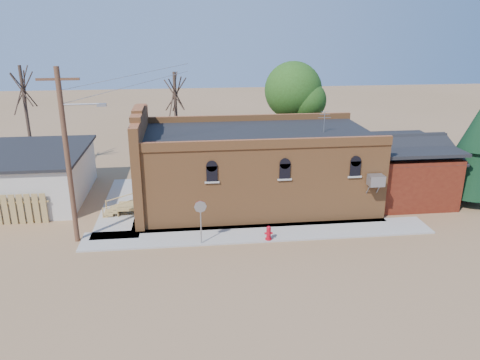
{
  "coord_description": "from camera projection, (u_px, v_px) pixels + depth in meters",
  "views": [
    {
      "loc": [
        -2.3,
        -21.97,
        10.99
      ],
      "look_at": [
        0.66,
        3.08,
        2.4
      ],
      "focal_mm": 35.0,
      "sensor_mm": 36.0,
      "label": 1
    }
  ],
  "objects": [
    {
      "name": "tree_bare_near",
      "position": [
        175.0,
        93.0,
        34.42
      ],
      "size": [
        2.8,
        2.8,
        7.65
      ],
      "color": "#49342A",
      "rests_on": "ground"
    },
    {
      "name": "trash_barrel",
      "position": [
        139.0,
        206.0,
        28.05
      ],
      "size": [
        0.53,
        0.53,
        0.74
      ],
      "primitive_type": "cylinder",
      "rotation": [
        0.0,
        0.0,
        -0.12
      ],
      "color": "navy",
      "rests_on": "sidewalk_west"
    },
    {
      "name": "wood_fence",
      "position": [
        1.0,
        210.0,
        26.31
      ],
      "size": [
        5.2,
        0.1,
        1.8
      ],
      "primitive_type": null,
      "color": "olive",
      "rests_on": "ground"
    },
    {
      "name": "stop_sign",
      "position": [
        200.0,
        211.0,
        23.65
      ],
      "size": [
        0.64,
        0.1,
        2.35
      ],
      "rotation": [
        0.0,
        0.0,
        -0.34
      ],
      "color": "#939398",
      "rests_on": "sidewalk_south"
    },
    {
      "name": "tree_leafy",
      "position": [
        293.0,
        90.0,
        35.89
      ],
      "size": [
        4.4,
        4.4,
        8.15
      ],
      "color": "#49342A",
      "rests_on": "ground"
    },
    {
      "name": "red_shed",
      "position": [
        402.0,
        164.0,
        30.16
      ],
      "size": [
        5.4,
        6.4,
        4.3
      ],
      "color": "#53180E",
      "rests_on": "ground"
    },
    {
      "name": "ground",
      "position": [
        234.0,
        243.0,
        24.45
      ],
      "size": [
        120.0,
        120.0,
        0.0
      ],
      "primitive_type": "plane",
      "color": "olive",
      "rests_on": "ground"
    },
    {
      "name": "tree_bare_far",
      "position": [
        23.0,
        88.0,
        34.01
      ],
      "size": [
        2.8,
        2.8,
        8.16
      ],
      "color": "#49342A",
      "rests_on": "ground"
    },
    {
      "name": "sidewalk_west",
      "position": [
        125.0,
        205.0,
        29.38
      ],
      "size": [
        2.6,
        10.0,
        0.08
      ],
      "primitive_type": "cube",
      "color": "#9E9991",
      "rests_on": "ground"
    },
    {
      "name": "sidewalk_south",
      "position": [
        260.0,
        233.0,
        25.45
      ],
      "size": [
        19.0,
        2.2,
        0.08
      ],
      "primitive_type": "cube",
      "color": "#9E9991",
      "rests_on": "ground"
    },
    {
      "name": "utility_pole",
      "position": [
        68.0,
        154.0,
        23.14
      ],
      "size": [
        3.12,
        0.26,
        9.0
      ],
      "color": "#462F1C",
      "rests_on": "ground"
    },
    {
      "name": "fire_hydrant",
      "position": [
        269.0,
        233.0,
        24.5
      ],
      "size": [
        0.43,
        0.39,
        0.78
      ],
      "rotation": [
        0.0,
        0.0,
        -0.04
      ],
      "color": "#B10A1A",
      "rests_on": "sidewalk_south"
    },
    {
      "name": "brick_bar",
      "position": [
        251.0,
        168.0,
        29.04
      ],
      "size": [
        16.4,
        7.97,
        6.3
      ],
      "color": "#A76433",
      "rests_on": "ground"
    },
    {
      "name": "evergreen_tree",
      "position": [
        478.0,
        146.0,
        28.73
      ],
      "size": [
        3.6,
        3.6,
        6.5
      ],
      "color": "#49342A",
      "rests_on": "ground"
    }
  ]
}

